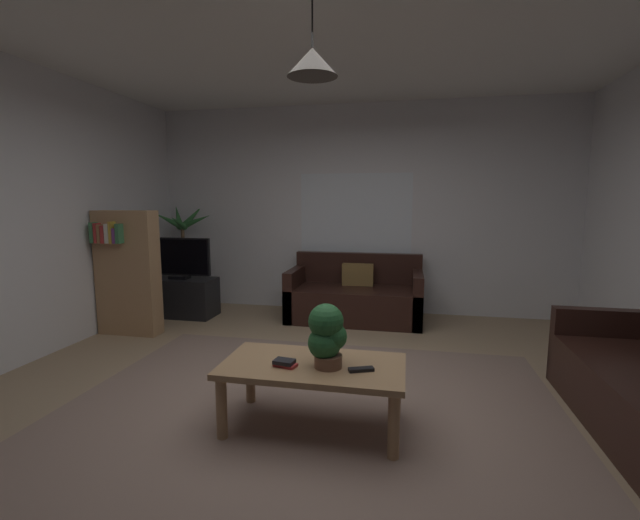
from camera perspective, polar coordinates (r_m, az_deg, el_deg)
floor at (r=3.36m, az=-1.08°, el=-18.95°), size 5.56×5.69×0.02m
rug at (r=3.18m, az=-1.92°, el=-20.31°), size 3.61×3.13×0.01m
wall_back at (r=5.83m, az=5.10°, el=6.71°), size 5.68×0.06×2.77m
ceiling at (r=3.25m, az=-1.23°, el=30.99°), size 5.56×5.69×0.02m
window_pane at (r=5.81m, az=4.73°, el=5.69°), size 1.50×0.01×1.17m
couch_under_window at (r=5.47m, az=4.70°, el=-5.12°), size 1.66×0.82×0.82m
coffee_table at (r=2.92m, az=-0.93°, el=-14.82°), size 1.20×0.63×0.45m
book_on_table_0 at (r=2.85m, az=-4.65°, el=-13.77°), size 0.16×0.12×0.02m
book_on_table_1 at (r=2.84m, az=-4.81°, el=-13.36°), size 0.14×0.11×0.02m
remote_on_table_0 at (r=2.78m, az=5.52°, el=-14.33°), size 0.17×0.11×0.02m
potted_plant_on_table at (r=2.78m, az=0.95°, el=-9.95°), size 0.25×0.23×0.41m
tv_stand at (r=5.92m, az=-18.02°, el=-4.72°), size 0.90×0.44×0.50m
tv at (r=5.82m, az=-18.34°, el=0.28°), size 0.86×0.16×0.53m
potted_palm_corner at (r=6.30m, az=-17.62°, el=-0.43°), size 0.81×0.89×1.50m
bookshelf_corner at (r=5.27m, az=-24.35°, el=-1.37°), size 0.70×0.31×1.40m
pendant_lamp at (r=2.82m, az=-1.03°, el=24.91°), size 0.31×0.31×0.53m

